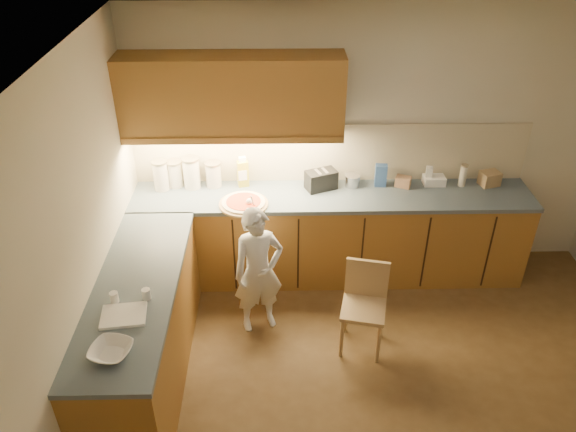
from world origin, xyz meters
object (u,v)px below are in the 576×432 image
object	(u,v)px
oil_jug	(243,173)
child	(258,271)
wooden_chair	(365,300)
pizza_on_board	(244,203)
toaster	(321,180)

from	to	relation	value
oil_jug	child	bearing A→B (deg)	-80.36
wooden_chair	pizza_on_board	bearing A→B (deg)	154.92
pizza_on_board	toaster	world-z (taller)	toaster
pizza_on_board	toaster	size ratio (longest dim) A/B	1.38
wooden_chair	toaster	size ratio (longest dim) A/B	2.47
pizza_on_board	wooden_chair	distance (m)	1.39
child	oil_jug	distance (m)	1.05
pizza_on_board	toaster	bearing A→B (deg)	22.08
child	oil_jug	size ratio (longest dim) A/B	3.97
oil_jug	toaster	xyz separation A→B (m)	(0.74, -0.07, -0.05)
toaster	child	bearing A→B (deg)	-145.37
pizza_on_board	toaster	distance (m)	0.78
child	toaster	size ratio (longest dim) A/B	3.71
wooden_chair	toaster	world-z (taller)	toaster
pizza_on_board	wooden_chair	bearing A→B (deg)	-37.83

